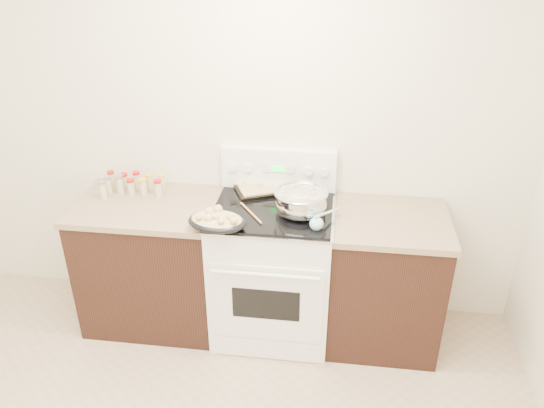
# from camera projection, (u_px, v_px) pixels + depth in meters

# --- Properties ---
(room_shell) EXTENTS (4.10, 3.60, 2.75)m
(room_shell) POSITION_uv_depth(u_px,v_px,m) (114.00, 202.00, 1.76)
(room_shell) COLOR silver
(room_shell) RESTS_ON ground
(counter_left) EXTENTS (0.93, 0.67, 0.92)m
(counter_left) POSITION_uv_depth(u_px,v_px,m) (154.00, 262.00, 3.65)
(counter_left) COLOR black
(counter_left) RESTS_ON ground
(counter_right) EXTENTS (0.73, 0.67, 0.92)m
(counter_right) POSITION_uv_depth(u_px,v_px,m) (384.00, 279.00, 3.47)
(counter_right) COLOR black
(counter_right) RESTS_ON ground
(kitchen_range) EXTENTS (0.78, 0.73, 1.22)m
(kitchen_range) POSITION_uv_depth(u_px,v_px,m) (273.00, 268.00, 3.53)
(kitchen_range) COLOR white
(kitchen_range) RESTS_ON ground
(mixing_bowl) EXTENTS (0.33, 0.33, 0.19)m
(mixing_bowl) POSITION_uv_depth(u_px,v_px,m) (301.00, 202.00, 3.23)
(mixing_bowl) COLOR silver
(mixing_bowl) RESTS_ON kitchen_range
(roasting_pan) EXTENTS (0.38, 0.29, 0.11)m
(roasting_pan) POSITION_uv_depth(u_px,v_px,m) (217.00, 221.00, 3.08)
(roasting_pan) COLOR black
(roasting_pan) RESTS_ON kitchen_range
(baking_sheet) EXTENTS (0.52, 0.46, 0.06)m
(baking_sheet) POSITION_uv_depth(u_px,v_px,m) (267.00, 185.00, 3.57)
(baking_sheet) COLOR black
(baking_sheet) RESTS_ON kitchen_range
(wooden_spoon) EXTENTS (0.18, 0.24, 0.04)m
(wooden_spoon) POSITION_uv_depth(u_px,v_px,m) (243.00, 216.00, 3.20)
(wooden_spoon) COLOR tan
(wooden_spoon) RESTS_ON kitchen_range
(blue_ladle) EXTENTS (0.17, 0.25, 0.10)m
(blue_ladle) POSITION_uv_depth(u_px,v_px,m) (318.00, 223.00, 3.09)
(blue_ladle) COLOR #97D1E1
(blue_ladle) RESTS_ON kitchen_range
(spice_jars) EXTENTS (0.41, 0.24, 0.13)m
(spice_jars) POSITION_uv_depth(u_px,v_px,m) (131.00, 184.00, 3.54)
(spice_jars) COLOR #BFB28C
(spice_jars) RESTS_ON counter_left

